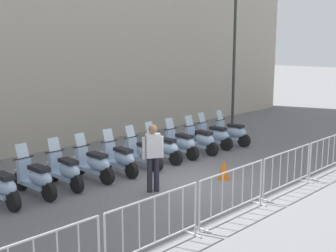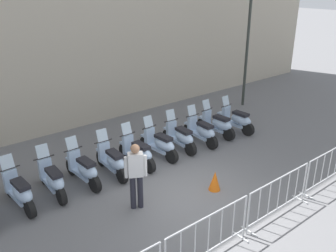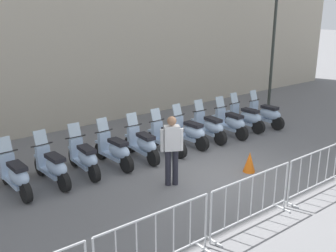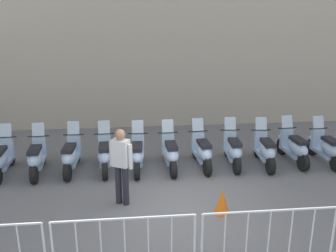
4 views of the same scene
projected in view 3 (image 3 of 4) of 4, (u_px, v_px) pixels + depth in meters
name	position (u px, v px, depth m)	size (l,w,h in m)	color
ground_plane	(218.00, 176.00, 10.10)	(120.00, 120.00, 0.00)	slate
motorcycle_0	(16.00, 176.00, 9.00)	(0.56, 1.73, 1.24)	black
motorcycle_1	(53.00, 167.00, 9.51)	(0.56, 1.73, 1.24)	black
motorcycle_2	(85.00, 158.00, 10.06)	(0.56, 1.72, 1.24)	black
motorcycle_3	(115.00, 150.00, 10.57)	(0.56, 1.73, 1.24)	black
motorcycle_4	(143.00, 144.00, 11.03)	(0.56, 1.72, 1.24)	black
motorcycle_5	(168.00, 138.00, 11.54)	(0.56, 1.72, 1.24)	black
motorcycle_6	(189.00, 132.00, 12.09)	(0.56, 1.73, 1.24)	black
motorcycle_7	(209.00, 127.00, 12.61)	(0.56, 1.72, 1.24)	black
motorcycle_8	(231.00, 123.00, 13.05)	(0.56, 1.72, 1.24)	black
motorcycle_9	(246.00, 118.00, 13.66)	(0.56, 1.73, 1.24)	black
motorcycle_10	(265.00, 114.00, 14.07)	(0.56, 1.73, 1.24)	black
barrier_segment_1	(156.00, 243.00, 6.34)	(2.24, 0.48, 1.07)	#B2B5B7
barrier_segment_2	(251.00, 201.00, 7.70)	(2.24, 0.48, 1.07)	#B2B5B7
barrier_segment_3	(318.00, 171.00, 9.07)	(2.24, 0.48, 1.07)	#B2B5B7
street_lamp	(275.00, 22.00, 16.08)	(0.36, 0.36, 5.88)	#2D332D
officer_near_row_end	(172.00, 147.00, 9.32)	(0.50, 0.36, 1.73)	#23232D
traffic_cone	(249.00, 162.00, 10.27)	(0.32, 0.32, 0.55)	orange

